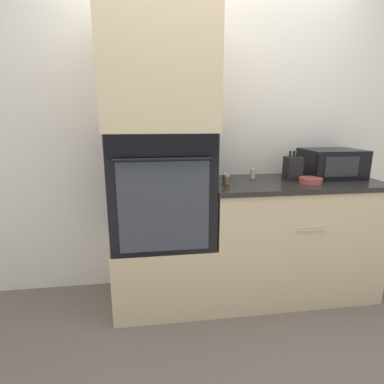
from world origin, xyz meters
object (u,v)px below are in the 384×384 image
at_px(microwave, 331,163).
at_px(wall_oven, 162,188).
at_px(condiment_jar_near, 284,170).
at_px(condiment_jar_mid, 226,179).
at_px(bowl, 310,180).
at_px(condiment_jar_far, 252,174).
at_px(knife_block, 293,168).

bearing_deg(microwave, wall_oven, -175.82).
height_order(condiment_jar_near, condiment_jar_mid, condiment_jar_near).
relative_size(microwave, bowl, 2.62).
relative_size(microwave, condiment_jar_near, 5.33).
bearing_deg(condiment_jar_mid, bowl, -3.74).
relative_size(wall_oven, bowl, 4.76).
relative_size(condiment_jar_mid, condiment_jar_far, 1.08).
bearing_deg(condiment_jar_mid, knife_block, 10.27).
relative_size(wall_oven, knife_block, 3.58).
relative_size(condiment_jar_near, condiment_jar_mid, 1.07).
xyz_separation_m(wall_oven, condiment_jar_mid, (0.46, -0.06, 0.06)).
xyz_separation_m(wall_oven, condiment_jar_near, (1.04, 0.24, 0.06)).
height_order(microwave, bowl, microwave).
xyz_separation_m(wall_oven, condiment_jar_far, (0.73, 0.14, 0.06)).
bearing_deg(wall_oven, microwave, 4.18).
bearing_deg(knife_block, microwave, 8.78).
bearing_deg(knife_block, condiment_jar_far, 161.67).
bearing_deg(condiment_jar_near, microwave, -23.08).
relative_size(wall_oven, condiment_jar_near, 9.69).
xyz_separation_m(knife_block, condiment_jar_near, (0.03, 0.20, -0.05)).
distance_m(microwave, condiment_jar_mid, 0.93).
relative_size(bowl, condiment_jar_far, 2.33).
bearing_deg(condiment_jar_near, knife_block, -97.39).
bearing_deg(knife_block, wall_oven, -177.44).
bearing_deg(wall_oven, knife_block, 2.56).
relative_size(bowl, condiment_jar_near, 2.03).
height_order(knife_block, condiment_jar_far, knife_block).
relative_size(condiment_jar_near, condiment_jar_far, 1.15).
relative_size(wall_oven, microwave, 1.82).
xyz_separation_m(bowl, condiment_jar_far, (-0.36, 0.24, 0.01)).
bearing_deg(microwave, condiment_jar_far, 176.37).
relative_size(microwave, condiment_jar_far, 6.12).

